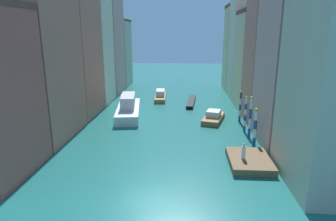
# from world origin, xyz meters

# --- Properties ---
(ground_plane) EXTENTS (154.00, 154.00, 0.00)m
(ground_plane) POSITION_xyz_m (0.00, 24.50, 0.00)
(ground_plane) COLOR #1E6B66
(building_left_1) EXTENTS (6.33, 10.63, 19.78)m
(building_left_1) POSITION_xyz_m (-13.90, 13.05, 9.90)
(building_left_1) COLOR #C6705B
(building_left_1) RESTS_ON ground
(building_left_2) EXTENTS (6.33, 9.00, 21.96)m
(building_left_2) POSITION_xyz_m (-13.90, 22.89, 10.99)
(building_left_2) COLOR #C6705B
(building_left_2) RESTS_ON ground
(building_left_3) EXTENTS (6.33, 7.38, 21.76)m
(building_left_3) POSITION_xyz_m (-13.90, 31.37, 10.89)
(building_left_3) COLOR beige
(building_left_3) RESTS_ON ground
(building_left_4) EXTENTS (6.33, 9.09, 19.36)m
(building_left_4) POSITION_xyz_m (-13.90, 40.03, 9.69)
(building_left_4) COLOR tan
(building_left_4) RESTS_ON ground
(building_left_5) EXTENTS (6.33, 8.13, 14.99)m
(building_left_5) POSITION_xyz_m (-13.90, 49.01, 7.51)
(building_left_5) COLOR #BCB299
(building_left_5) RESTS_ON ground
(building_right_1) EXTENTS (6.33, 8.98, 22.10)m
(building_right_1) POSITION_xyz_m (13.90, 12.87, 11.07)
(building_right_1) COLOR tan
(building_right_1) RESTS_ON ground
(building_right_2) EXTENTS (6.33, 7.23, 19.56)m
(building_right_2) POSITION_xyz_m (13.90, 21.07, 9.79)
(building_right_2) COLOR #C6705B
(building_right_2) RESTS_ON ground
(building_right_3) EXTENTS (6.33, 8.42, 15.51)m
(building_right_3) POSITION_xyz_m (13.90, 28.89, 7.77)
(building_right_3) COLOR beige
(building_right_3) RESTS_ON ground
(building_right_4) EXTENTS (6.33, 7.80, 22.14)m
(building_right_4) POSITION_xyz_m (13.90, 37.01, 11.08)
(building_right_4) COLOR beige
(building_right_4) RESTS_ON ground
(building_right_5) EXTENTS (6.33, 7.79, 17.69)m
(building_right_5) POSITION_xyz_m (13.90, 45.23, 8.86)
(building_right_5) COLOR beige
(building_right_5) RESTS_ON ground
(waterfront_dock) EXTENTS (3.81, 5.26, 0.67)m
(waterfront_dock) POSITION_xyz_m (8.60, 6.67, 0.34)
(waterfront_dock) COLOR brown
(waterfront_dock) RESTS_ON ground
(person_on_dock) EXTENTS (0.36, 0.36, 1.49)m
(person_on_dock) POSITION_xyz_m (7.96, 6.41, 1.36)
(person_on_dock) COLOR white
(person_on_dock) RESTS_ON waterfront_dock
(mooring_pole_0) EXTENTS (0.39, 0.39, 4.29)m
(mooring_pole_0) POSITION_xyz_m (10.04, 11.30, 2.20)
(mooring_pole_0) COLOR #1E479E
(mooring_pole_0) RESTS_ON ground
(mooring_pole_1) EXTENTS (0.33, 0.33, 5.02)m
(mooring_pole_1) POSITION_xyz_m (10.03, 13.90, 2.56)
(mooring_pole_1) COLOR #1E479E
(mooring_pole_1) RESTS_ON ground
(mooring_pole_2) EXTENTS (0.30, 0.30, 4.57)m
(mooring_pole_2) POSITION_xyz_m (9.92, 16.16, 2.33)
(mooring_pole_2) COLOR #1E479E
(mooring_pole_2) RESTS_ON ground
(mooring_pole_3) EXTENTS (0.34, 0.34, 4.38)m
(mooring_pole_3) POSITION_xyz_m (10.07, 20.50, 2.24)
(mooring_pole_3) COLOR #1E479E
(mooring_pole_3) RESTS_ON ground
(vaporetto_white) EXTENTS (4.74, 11.68, 3.16)m
(vaporetto_white) POSITION_xyz_m (-5.99, 22.54, 1.12)
(vaporetto_white) COLOR white
(vaporetto_white) RESTS_ON ground
(gondola_black) EXTENTS (1.86, 9.40, 0.54)m
(gondola_black) POSITION_xyz_m (3.52, 31.25, 0.27)
(gondola_black) COLOR black
(gondola_black) RESTS_ON ground
(motorboat_0) EXTENTS (2.28, 7.95, 1.72)m
(motorboat_0) POSITION_xyz_m (-2.21, 34.22, 0.63)
(motorboat_0) COLOR olive
(motorboat_0) RESTS_ON ground
(motorboat_1) EXTENTS (3.80, 6.25, 1.49)m
(motorboat_1) POSITION_xyz_m (6.47, 20.65, 0.54)
(motorboat_1) COLOR olive
(motorboat_1) RESTS_ON ground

